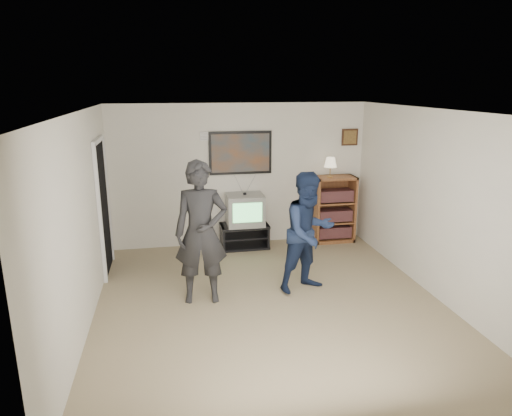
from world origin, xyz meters
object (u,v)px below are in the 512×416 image
object	(u,v)px
media_stand	(244,236)
crt_television	(245,210)
bookshelf	(334,209)
person_tall	(201,233)
person_short	(309,232)

from	to	relation	value
media_stand	crt_television	xyz separation A→B (m)	(0.01, 0.00, 0.48)
bookshelf	person_tall	distance (m)	3.23
crt_television	person_tall	xyz separation A→B (m)	(-0.89, -1.91, 0.25)
crt_television	person_tall	bearing A→B (deg)	-114.44
crt_television	bookshelf	size ratio (longest dim) A/B	0.53
media_stand	person_tall	world-z (taller)	person_tall
crt_television	person_short	distance (m)	1.95
media_stand	person_short	bearing A→B (deg)	-72.92
crt_television	person_short	size ratio (longest dim) A/B	0.38
media_stand	bookshelf	size ratio (longest dim) A/B	0.70
person_tall	bookshelf	bearing A→B (deg)	41.98
bookshelf	person_tall	bearing A→B (deg)	-142.34
media_stand	person_short	xyz separation A→B (m)	(0.60, -1.85, 0.63)
bookshelf	person_tall	size ratio (longest dim) A/B	0.64
media_stand	person_tall	distance (m)	2.23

